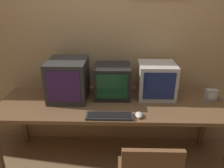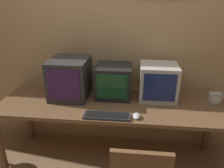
% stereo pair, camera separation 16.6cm
% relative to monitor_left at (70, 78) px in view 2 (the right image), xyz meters
% --- Properties ---
extents(wall_back, '(8.00, 0.08, 2.60)m').
position_rel_monitor_left_xyz_m(wall_back, '(0.47, 0.33, 0.35)').
color(wall_back, tan).
rests_on(wall_back, ground_plane).
extents(desk, '(2.33, 0.73, 0.75)m').
position_rel_monitor_left_xyz_m(desk, '(0.46, -0.11, -0.27)').
color(desk, brown).
rests_on(desk, ground_plane).
extents(monitor_left, '(0.39, 0.44, 0.42)m').
position_rel_monitor_left_xyz_m(monitor_left, '(0.00, 0.00, 0.00)').
color(monitor_left, '#333333').
rests_on(monitor_left, desk).
extents(monitor_center, '(0.38, 0.36, 0.34)m').
position_rel_monitor_left_xyz_m(monitor_center, '(0.47, 0.06, -0.04)').
color(monitor_center, black).
rests_on(monitor_center, desk).
extents(monitor_right, '(0.38, 0.36, 0.37)m').
position_rel_monitor_left_xyz_m(monitor_right, '(0.93, 0.05, -0.02)').
color(monitor_right, beige).
rests_on(monitor_right, desk).
extents(keyboard_main, '(0.43, 0.13, 0.03)m').
position_rel_monitor_left_xyz_m(keyboard_main, '(0.45, -0.40, -0.20)').
color(keyboard_main, '#333338').
rests_on(keyboard_main, desk).
extents(mouse_near_keyboard, '(0.07, 0.11, 0.03)m').
position_rel_monitor_left_xyz_m(mouse_near_keyboard, '(0.72, -0.38, -0.19)').
color(mouse_near_keyboard, silver).
rests_on(mouse_near_keyboard, desk).
extents(desk_clock, '(0.12, 0.07, 0.12)m').
position_rel_monitor_left_xyz_m(desk_clock, '(1.50, -0.03, -0.15)').
color(desk_clock, '#B7B2AD').
rests_on(desk_clock, desk).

